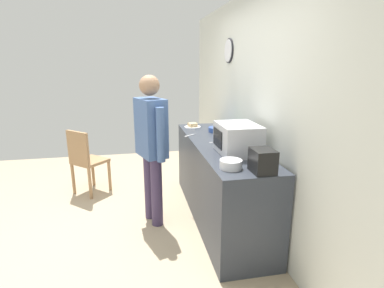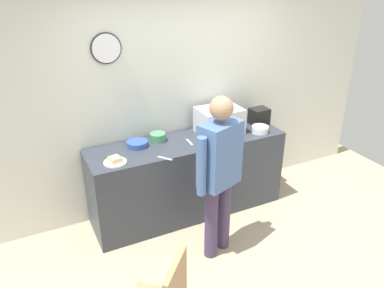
# 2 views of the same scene
# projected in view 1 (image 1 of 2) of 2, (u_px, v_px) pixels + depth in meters

# --- Properties ---
(ground_plane) EXTENTS (6.00, 6.00, 0.00)m
(ground_plane) POSITION_uv_depth(u_px,v_px,m) (116.00, 230.00, 3.41)
(ground_plane) COLOR tan
(back_wall) EXTENTS (5.40, 0.13, 2.60)m
(back_wall) POSITION_uv_depth(u_px,v_px,m) (255.00, 111.00, 3.37)
(back_wall) COLOR silver
(back_wall) RESTS_ON ground_plane
(kitchen_counter) EXTENTS (2.28, 0.62, 0.94)m
(kitchen_counter) POSITION_uv_depth(u_px,v_px,m) (219.00, 180.00, 3.60)
(kitchen_counter) COLOR #333842
(kitchen_counter) RESTS_ON ground_plane
(microwave) EXTENTS (0.50, 0.39, 0.30)m
(microwave) POSITION_uv_depth(u_px,v_px,m) (238.00, 139.00, 3.04)
(microwave) COLOR silver
(microwave) RESTS_ON kitchen_counter
(sandwich_plate) EXTENTS (0.23, 0.23, 0.06)m
(sandwich_plate) POSITION_uv_depth(u_px,v_px,m) (193.00, 126.00, 4.28)
(sandwich_plate) COLOR white
(sandwich_plate) RESTS_ON kitchen_counter
(salad_bowl) EXTENTS (0.18, 0.18, 0.09)m
(salad_bowl) POSITION_uv_depth(u_px,v_px,m) (225.00, 132.00, 3.78)
(salad_bowl) COLOR #4C8E60
(salad_bowl) RESTS_ON kitchen_counter
(cereal_bowl) EXTENTS (0.20, 0.20, 0.08)m
(cereal_bowl) POSITION_uv_depth(u_px,v_px,m) (231.00, 164.00, 2.61)
(cereal_bowl) COLOR white
(cereal_bowl) RESTS_ON kitchen_counter
(mixing_bowl) EXTENTS (0.23, 0.23, 0.06)m
(mixing_bowl) POSITION_uv_depth(u_px,v_px,m) (217.00, 129.00, 4.02)
(mixing_bowl) COLOR #33519E
(mixing_bowl) RESTS_ON kitchen_counter
(toaster) EXTENTS (0.22, 0.18, 0.20)m
(toaster) POSITION_uv_depth(u_px,v_px,m) (263.00, 161.00, 2.50)
(toaster) COLOR black
(toaster) RESTS_ON kitchen_counter
(fork_utensil) EXTENTS (0.12, 0.15, 0.01)m
(fork_utensil) POSITION_uv_depth(u_px,v_px,m) (190.00, 135.00, 3.80)
(fork_utensil) COLOR silver
(fork_utensil) RESTS_ON kitchen_counter
(spoon_utensil) EXTENTS (0.03, 0.17, 0.01)m
(spoon_utensil) POSITION_uv_depth(u_px,v_px,m) (217.00, 142.00, 3.47)
(spoon_utensil) COLOR silver
(spoon_utensil) RESTS_ON kitchen_counter
(person_standing) EXTENTS (0.56, 0.36, 1.71)m
(person_standing) POSITION_uv_depth(u_px,v_px,m) (151.00, 140.00, 3.36)
(person_standing) COLOR #403355
(person_standing) RESTS_ON ground_plane
(wooden_chair) EXTENTS (0.57, 0.57, 0.94)m
(wooden_chair) POSITION_uv_depth(u_px,v_px,m) (85.00, 159.00, 4.23)
(wooden_chair) COLOR #A87F56
(wooden_chair) RESTS_ON ground_plane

